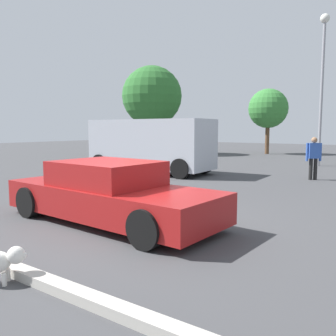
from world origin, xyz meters
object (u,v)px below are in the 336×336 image
(light_post_near, at_px, (323,66))
(sedan_foreground, at_px, (110,194))
(van_white, at_px, (151,144))
(pedestrian, at_px, (314,155))
(dog, at_px, (0,261))

(light_post_near, bearing_deg, sedan_foreground, -94.24)
(van_white, distance_m, pedestrian, 6.38)
(pedestrian, xyz_separation_m, light_post_near, (-0.93, 5.32, 3.97))
(dog, distance_m, pedestrian, 11.40)
(dog, height_order, van_white, van_white)
(pedestrian, bearing_deg, dog, -40.39)
(sedan_foreground, bearing_deg, light_post_near, 89.04)
(pedestrian, bearing_deg, sedan_foreground, -48.20)
(pedestrian, distance_m, light_post_near, 6.70)
(van_white, height_order, pedestrian, van_white)
(sedan_foreground, height_order, pedestrian, pedestrian)
(sedan_foreground, height_order, van_white, van_white)
(sedan_foreground, height_order, dog, sedan_foreground)
(van_white, height_order, light_post_near, light_post_near)
(van_white, relative_size, pedestrian, 3.40)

